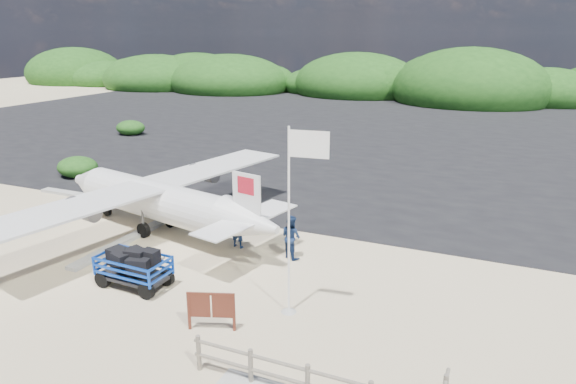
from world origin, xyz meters
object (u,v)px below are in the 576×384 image
baggage_cart (135,286)px  aircraft_small (328,121)px  crew_a (237,226)px  aircraft_large (499,171)px  flagpole (289,312)px  crew_b (291,237)px  signboard (212,330)px

baggage_cart → aircraft_small: 35.60m
baggage_cart → crew_a: crew_a is taller
baggage_cart → aircraft_large: 24.15m
flagpole → aircraft_small: 36.30m
crew_b → aircraft_large: aircraft_large is taller
flagpole → signboard: (-1.67, -1.83, 0.00)m
aircraft_small → aircraft_large: bearing=101.8°
baggage_cart → aircraft_large: size_ratio=0.18×
crew_b → signboard: bearing=113.4°
signboard → aircraft_large: bearing=52.8°
flagpole → crew_b: (-1.53, 3.78, 0.86)m
aircraft_large → signboard: bearing=85.0°
flagpole → aircraft_small: bearing=107.2°
crew_a → aircraft_small: 31.59m
baggage_cart → crew_a: size_ratio=1.45×
signboard → aircraft_large: 23.88m
signboard → crew_b: crew_b is taller
baggage_cart → signboard: 4.08m
baggage_cart → aircraft_small: (-5.21, 35.21, 0.00)m
signboard → crew_a: crew_a is taller
crew_b → aircraft_large: bearing=-87.3°
flagpole → aircraft_large: bearing=75.4°
flagpole → crew_a: 5.56m
flagpole → signboard: 2.47m
crew_b → baggage_cart: bearing=71.9°
aircraft_small → crew_b: bearing=68.6°
aircraft_large → aircraft_small: bearing=-27.9°
aircraft_small → baggage_cart: bearing=60.5°
crew_b → aircraft_large: size_ratio=0.12×
baggage_cart → signboard: size_ratio=1.77×
crew_a → aircraft_large: (9.36, 17.13, -0.91)m
baggage_cart → crew_b: (4.00, 4.31, 0.86)m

